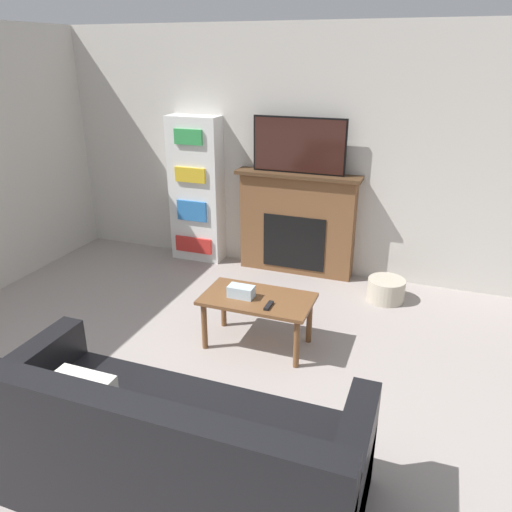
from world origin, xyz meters
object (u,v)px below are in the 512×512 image
Objects in this scene: fireplace at (297,223)px; storage_basket at (386,290)px; couch at (168,453)px; coffee_table at (257,304)px; tv at (299,146)px; bookshelf at (196,191)px.

fireplace is 3.68× the size of storage_basket.
couch is at bearing -106.53° from storage_basket.
fireplace reaches higher than coffee_table.
storage_basket is at bearing 73.47° from couch.
tv is 2.69× the size of storage_basket.
bookshelf is (-1.25, -0.02, 0.27)m from fireplace.
bookshelf reaches higher than coffee_table.
coffee_table is (-0.08, 1.69, 0.09)m from couch.
coffee_table is at bearing -127.00° from storage_basket.
couch is 3.09m from storage_basket.
coffee_table is at bearing 92.70° from couch.
storage_basket is (0.96, 1.27, -0.28)m from coffee_table.
fireplace is at bearing 94.50° from coffee_table.
couch is 2.29× the size of coffee_table.
storage_basket is at bearing -20.13° from fireplace.
tv reaches higher than bookshelf.
tv is 1.78m from storage_basket.
tv is 0.48× the size of couch.
fireplace is 0.88m from tv.
tv is 1.09× the size of coffee_table.
bookshelf is at bearing 170.84° from storage_basket.
coffee_table is (0.13, -1.67, -0.19)m from fireplace.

